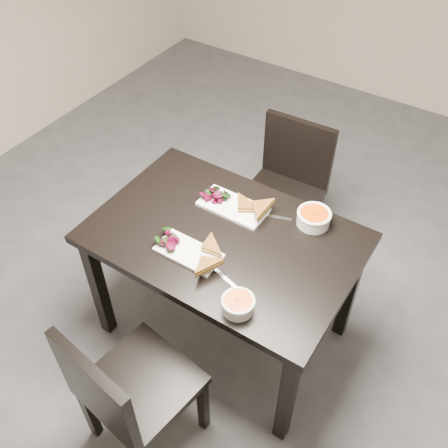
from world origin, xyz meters
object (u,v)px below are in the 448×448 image
plate_near (189,252)px  soup_bowl_far (314,217)px  chair_far (287,183)px  soup_bowl_near (238,304)px  table (224,250)px  plate_far (233,207)px  chair_near (125,391)px

plate_near → soup_bowl_far: soup_bowl_far is taller
chair_far → soup_bowl_far: size_ratio=5.36×
soup_bowl_near → table: bearing=130.7°
plate_near → plate_far: (0.01, 0.35, 0.00)m
plate_near → plate_far: bearing=88.8°
soup_bowl_far → soup_bowl_near: bearing=-93.6°
table → plate_far: bearing=109.3°
table → soup_bowl_far: (0.30, 0.29, 0.14)m
chair_near → plate_near: bearing=105.2°
chair_near → plate_far: 0.95m
table → soup_bowl_near: soup_bowl_near is taller
soup_bowl_near → soup_bowl_far: 0.60m
chair_near → plate_near: 0.62m
soup_bowl_far → plate_near: bearing=-128.7°
chair_near → soup_bowl_far: size_ratio=5.36×
chair_near → soup_bowl_far: chair_near is taller
chair_near → soup_bowl_near: 0.58m
chair_near → chair_far: (-0.06, 1.50, 0.00)m
chair_near → plate_far: (-0.06, 0.91, 0.27)m
plate_far → soup_bowl_far: (0.36, 0.11, 0.03)m
plate_far → chair_far: bearing=89.5°
chair_near → plate_far: bearing=102.1°
chair_far → plate_near: 0.98m
table → soup_bowl_near: bearing=-49.3°
table → plate_far: plate_far is taller
chair_far → plate_far: bearing=-92.8°
chair_far → soup_bowl_near: 1.16m
table → soup_bowl_far: bearing=43.2°
table → chair_far: (-0.06, 0.76, -0.17)m
chair_far → soup_bowl_near: size_ratio=6.29×
chair_near → plate_near: size_ratio=2.94×
chair_near → plate_far: size_ratio=2.61×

